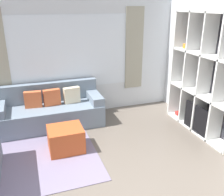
% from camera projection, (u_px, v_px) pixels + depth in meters
% --- Properties ---
extents(wall_back, '(6.05, 0.11, 2.70)m').
position_uv_depth(wall_back, '(71.00, 57.00, 5.50)').
color(wall_back, silver).
rests_on(wall_back, ground_plane).
extents(wall_right, '(0.07, 4.43, 2.70)m').
position_uv_depth(wall_right, '(213.00, 64.00, 4.82)').
color(wall_right, silver).
rests_on(wall_right, ground_plane).
extents(area_rug, '(2.21, 2.18, 0.01)m').
position_uv_depth(area_rug, '(30.00, 155.00, 4.30)').
color(area_rug, slate).
rests_on(area_rug, ground_plane).
extents(shelving_unit, '(0.34, 1.84, 2.33)m').
position_uv_depth(shelving_unit, '(206.00, 77.00, 4.79)').
color(shelving_unit, '#232328').
rests_on(shelving_unit, ground_plane).
extents(couch_main, '(2.17, 0.85, 0.87)m').
position_uv_depth(couch_main, '(50.00, 111.00, 5.27)').
color(couch_main, slate).
rests_on(couch_main, ground_plane).
extents(ottoman, '(0.60, 0.53, 0.43)m').
position_uv_depth(ottoman, '(66.00, 139.00, 4.39)').
color(ottoman, '#B74C23').
rests_on(ottoman, ground_plane).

